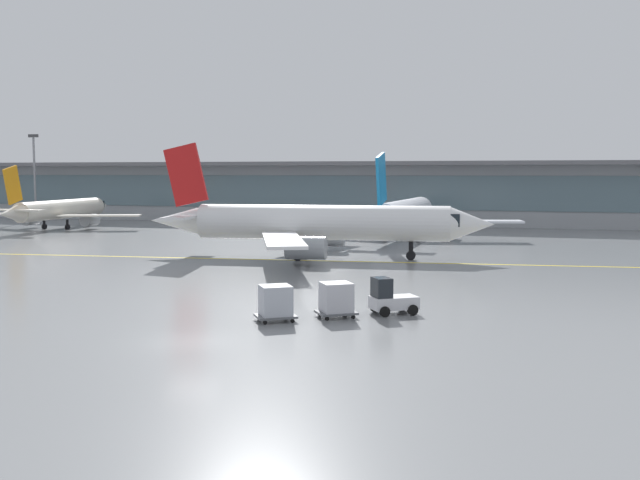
{
  "coord_description": "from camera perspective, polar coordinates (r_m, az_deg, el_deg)",
  "views": [
    {
      "loc": [
        15.4,
        -30.95,
        8.01
      ],
      "look_at": [
        0.27,
        20.56,
        3.0
      ],
      "focal_mm": 41.02,
      "sensor_mm": 36.0,
      "label": 1
    }
  ],
  "objects": [
    {
      "name": "cargo_dolly_lead",
      "position": [
        40.38,
        1.28,
        -4.59
      ],
      "size": [
        2.63,
        2.5,
        1.94
      ],
      "rotation": [
        0.0,
        0.0,
        0.59
      ],
      "color": "#595B60",
      "rests_on": "ground_plane"
    },
    {
      "name": "taxiway_centreline_stripe",
      "position": [
        66.17,
        -0.28,
        -1.62
      ],
      "size": [
        109.35,
        12.68,
        0.01
      ],
      "primitive_type": "cube",
      "rotation": [
        0.0,
        0.0,
        0.11
      ],
      "color": "yellow",
      "rests_on": "ground_plane"
    },
    {
      "name": "gate_airplane_0",
      "position": [
        109.7,
        -19.61,
        2.23
      ],
      "size": [
        24.86,
        26.8,
        8.87
      ],
      "rotation": [
        0.0,
        0.0,
        1.64
      ],
      "color": "silver",
      "rests_on": "ground_plane"
    },
    {
      "name": "taxiing_regional_jet",
      "position": [
        67.84,
        -0.14,
        1.29
      ],
      "size": [
        32.57,
        30.1,
        10.78
      ],
      "rotation": [
        0.0,
        0.0,
        0.11
      ],
      "color": "white",
      "rests_on": "ground_plane"
    },
    {
      "name": "gate_airplane_1",
      "position": [
        88.93,
        6.57,
        2.09
      ],
      "size": [
        28.39,
        30.5,
        10.11
      ],
      "rotation": [
        0.0,
        0.0,
        1.54
      ],
      "color": "silver",
      "rests_on": "ground_plane"
    },
    {
      "name": "baggage_tug",
      "position": [
        41.53,
        5.5,
        -4.56
      ],
      "size": [
        2.94,
        2.62,
        2.1
      ],
      "rotation": [
        0.0,
        0.0,
        0.59
      ],
      "color": "silver",
      "rests_on": "ground_plane"
    },
    {
      "name": "ground_plane",
      "position": [
        35.49,
        -9.92,
        -7.79
      ],
      "size": [
        400.0,
        400.0,
        0.0
      ],
      "primitive_type": "plane",
      "color": "gray"
    },
    {
      "name": "cargo_dolly_trailing",
      "position": [
        39.44,
        -3.49,
        -4.84
      ],
      "size": [
        2.63,
        2.5,
        1.94
      ],
      "rotation": [
        0.0,
        0.0,
        0.59
      ],
      "color": "#595B60",
      "rests_on": "ground_plane"
    },
    {
      "name": "terminal_concourse",
      "position": [
        113.34,
        8.57,
        3.71
      ],
      "size": [
        186.08,
        11.0,
        9.6
      ],
      "color": "#9EA3A8",
      "rests_on": "ground_plane"
    },
    {
      "name": "apron_light_mast_0",
      "position": [
        130.18,
        -21.37,
        4.87
      ],
      "size": [
        1.8,
        0.36,
        14.2
      ],
      "color": "gray",
      "rests_on": "ground_plane"
    }
  ]
}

